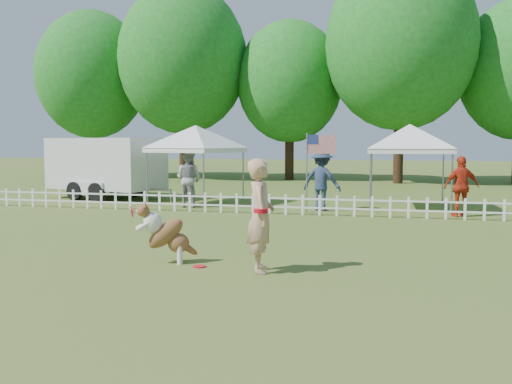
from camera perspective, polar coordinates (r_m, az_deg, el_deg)
ground at (r=10.08m, az=-3.14°, el=-7.20°), size 120.00×120.00×0.00m
picket_fence at (r=16.77m, az=3.83°, el=-1.27°), size 22.00×0.08×0.60m
handler at (r=9.31m, az=0.47°, el=-2.38°), size 0.59×0.76×1.87m
dog at (r=10.12m, az=-8.94°, el=-4.13°), size 1.08×0.73×1.07m
frisbee_on_turf at (r=9.87m, az=-5.68°, el=-7.41°), size 0.27×0.27×0.02m
canopy_tent_left at (r=19.70m, az=-6.02°, el=2.63°), size 3.20×3.20×2.65m
canopy_tent_right at (r=18.80m, az=15.03°, el=2.37°), size 2.63×2.63×2.64m
cargo_trailer at (r=22.37m, az=-14.75°, el=2.38°), size 5.73×3.62×2.34m
flag_pole at (r=17.22m, az=5.09°, el=1.89°), size 0.92×0.31×2.40m
spectator_a at (r=18.81m, az=-6.76°, el=1.33°), size 1.04×0.89×1.87m
spectator_b at (r=17.90m, az=6.58°, el=1.22°), size 1.38×1.00×1.92m
spectator_c at (r=17.29m, az=19.86°, el=0.53°), size 1.10×0.73×1.74m
tree_far_left at (r=36.31m, az=-16.04°, el=10.14°), size 6.60×6.60×11.00m
tree_left at (r=33.35m, az=-7.33°, el=11.63°), size 7.40×7.40×12.00m
tree_center_left at (r=32.57m, az=3.39°, el=9.87°), size 6.00×6.00×9.80m
tree_center_right at (r=30.70m, az=14.24°, el=12.66°), size 7.60×7.60×12.60m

